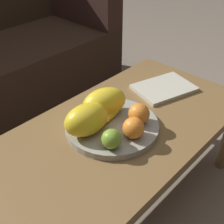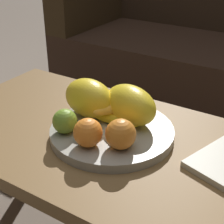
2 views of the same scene
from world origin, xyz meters
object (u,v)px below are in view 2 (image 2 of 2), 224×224
(fruit_bowl, at_px, (112,132))
(orange_front, at_px, (88,133))
(coffee_table, at_px, (114,154))
(banana_bunch, at_px, (116,112))
(orange_left, at_px, (121,134))
(apple_left, at_px, (65,121))
(melon_smaller_beside, at_px, (130,105))
(couch, at_px, (222,59))
(melon_large_front, at_px, (89,98))

(fruit_bowl, distance_m, orange_front, 0.11)
(coffee_table, distance_m, banana_bunch, 0.12)
(orange_left, distance_m, apple_left, 0.16)
(coffee_table, relative_size, fruit_bowl, 3.26)
(coffee_table, distance_m, orange_left, 0.13)
(coffee_table, height_order, orange_front, orange_front)
(melon_smaller_beside, bearing_deg, banana_bunch, -146.72)
(couch, bearing_deg, orange_front, -89.94)
(melon_smaller_beside, bearing_deg, coffee_table, -96.27)
(coffee_table, bearing_deg, banana_bunch, 117.41)
(couch, relative_size, apple_left, 25.46)
(coffee_table, xyz_separation_m, apple_left, (-0.11, -0.07, 0.10))
(orange_front, height_order, banana_bunch, orange_front)
(melon_smaller_beside, xyz_separation_m, orange_left, (0.05, -0.13, -0.01))
(melon_large_front, bearing_deg, coffee_table, -21.14)
(couch, height_order, orange_left, couch)
(orange_left, bearing_deg, banana_bunch, 127.28)
(melon_large_front, distance_m, orange_left, 0.19)
(fruit_bowl, xyz_separation_m, orange_front, (-0.01, -0.10, 0.05))
(melon_smaller_beside, height_order, orange_front, melon_smaller_beside)
(orange_front, bearing_deg, orange_left, 25.38)
(couch, distance_m, melon_smaller_beside, 1.04)
(coffee_table, relative_size, banana_bunch, 6.81)
(coffee_table, relative_size, apple_left, 16.61)
(orange_left, bearing_deg, melon_large_front, 149.52)
(coffee_table, distance_m, fruit_bowl, 0.06)
(melon_smaller_beside, bearing_deg, couch, 91.68)
(melon_large_front, xyz_separation_m, banana_bunch, (0.09, 0.01, -0.02))
(orange_left, height_order, banana_bunch, orange_left)
(fruit_bowl, xyz_separation_m, banana_bunch, (-0.01, 0.04, 0.04))
(melon_smaller_beside, bearing_deg, fruit_bowl, -111.60)
(melon_large_front, bearing_deg, banana_bunch, 4.59)
(fruit_bowl, relative_size, orange_left, 4.40)
(fruit_bowl, xyz_separation_m, apple_left, (-0.09, -0.08, 0.05))
(coffee_table, bearing_deg, apple_left, -147.20)
(melon_large_front, xyz_separation_m, melon_smaller_beside, (0.12, 0.03, -0.00))
(apple_left, bearing_deg, banana_bunch, 55.32)
(couch, height_order, orange_front, couch)
(fruit_bowl, height_order, banana_bunch, banana_bunch)
(couch, relative_size, melon_large_front, 10.59)
(orange_left, bearing_deg, coffee_table, 134.61)
(couch, xyz_separation_m, banana_bunch, (-0.00, -1.05, 0.16))
(melon_smaller_beside, xyz_separation_m, apple_left, (-0.12, -0.14, -0.02))
(melon_large_front, relative_size, orange_left, 2.08)
(coffee_table, xyz_separation_m, couch, (-0.02, 1.10, -0.06))
(melon_smaller_beside, bearing_deg, apple_left, -129.40)
(melon_large_front, distance_m, apple_left, 0.12)
(apple_left, bearing_deg, coffee_table, 32.80)
(fruit_bowl, xyz_separation_m, melon_smaller_beside, (0.02, 0.06, 0.07))
(coffee_table, bearing_deg, orange_front, -103.16)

